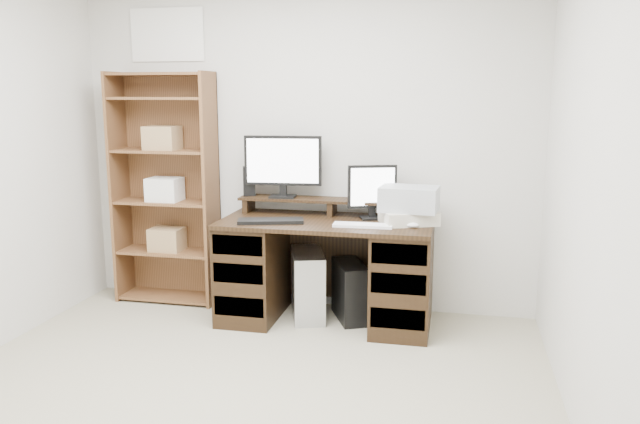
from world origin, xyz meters
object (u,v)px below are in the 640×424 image
(tower_black, at_px, (350,291))
(bookshelf, at_px, (166,187))
(monitor_small, at_px, (372,190))
(printer, at_px, (409,217))
(desk, at_px, (326,269))
(monitor_wide, at_px, (283,163))
(tower_silver, at_px, (308,284))

(tower_black, distance_m, bookshelf, 1.66)
(monitor_small, relative_size, printer, 1.06)
(desk, relative_size, monitor_wide, 2.58)
(tower_black, height_order, bookshelf, bookshelf)
(monitor_small, xyz_separation_m, printer, (0.27, -0.12, -0.16))
(desk, height_order, bookshelf, bookshelf)
(bookshelf, bearing_deg, monitor_small, -2.80)
(desk, bearing_deg, monitor_small, 23.41)
(printer, bearing_deg, desk, 158.52)
(desk, distance_m, bookshelf, 1.45)
(tower_silver, bearing_deg, monitor_small, -8.76)
(monitor_wide, relative_size, monitor_small, 1.50)
(printer, height_order, bookshelf, bookshelf)
(desk, height_order, monitor_small, monitor_small)
(desk, height_order, tower_silver, desk)
(printer, bearing_deg, tower_black, 148.51)
(desk, distance_m, printer, 0.71)
(printer, bearing_deg, bookshelf, 151.42)
(desk, height_order, printer, printer)
(monitor_wide, distance_m, bookshelf, 0.98)
(monitor_small, distance_m, tower_black, 0.76)
(printer, xyz_separation_m, tower_silver, (-0.73, 0.05, -0.55))
(tower_silver, xyz_separation_m, tower_black, (0.31, 0.02, -0.04))
(monitor_wide, height_order, printer, monitor_wide)
(tower_black, bearing_deg, monitor_wide, 142.34)
(monitor_wide, distance_m, monitor_small, 0.71)
(printer, height_order, tower_black, printer)
(monitor_small, height_order, tower_black, monitor_small)
(desk, bearing_deg, tower_silver, 158.28)
(printer, bearing_deg, tower_silver, 153.54)
(tower_silver, bearing_deg, printer, -21.58)
(bookshelf, bearing_deg, tower_silver, -7.36)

